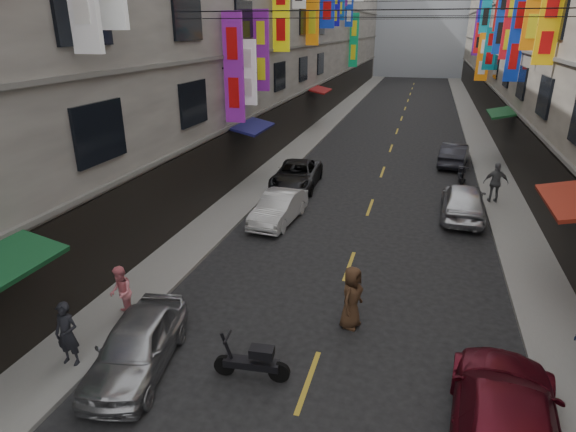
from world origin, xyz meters
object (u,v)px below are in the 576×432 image
Objects in this scene: car_left_near at (137,345)px; car_right_near at (505,420)px; scooter_crossing at (253,362)px; car_left_mid at (279,208)px; pedestrian_crossing at (352,297)px; scooter_far_right at (462,176)px; car_right_mid at (463,201)px; pedestrian_lfar at (121,293)px; pedestrian_lnear at (67,334)px; car_left_far at (297,175)px; pedestrian_rfar at (496,183)px; car_right_far at (454,154)px.

car_left_near is 0.77× the size of car_right_near.
car_left_mid reaches higher than scooter_crossing.
pedestrian_crossing reaches higher than car_right_near.
scooter_far_right is 17.65m from car_right_near.
car_right_mid reaches higher than car_left_near.
car_left_near is 5.54m from pedestrian_crossing.
car_left_mid is 12.54m from car_right_near.
car_left_mid is at bearing 128.76° from pedestrian_lfar.
pedestrian_lnear reaches higher than scooter_far_right.
car_left_far is 8.22m from car_right_mid.
pedestrian_lnear is 2.06m from pedestrian_lfar.
pedestrian_rfar is (10.90, 12.95, 0.16)m from pedestrian_lfar.
car_right_mid reaches higher than scooter_crossing.
car_right_far is at bearing 117.02° from pedestrian_lfar.
car_left_far is at bearing -56.24° from car_right_near.
pedestrian_lnear is at bearing -99.26° from car_left_far.
car_left_near is at bearing 140.74° from pedestrian_crossing.
pedestrian_lnear is at bearing 74.02° from car_right_far.
car_right_mid is 14.37m from pedestrian_lfar.
pedestrian_lnear is at bearing 60.82° from scooter_far_right.
pedestrian_lfar reaches higher than car_right_mid.
car_left_near reaches higher than car_left_far.
scooter_crossing is 9.67m from car_left_mid.
car_left_mid is at bearing 23.18° from pedestrian_rfar.
pedestrian_lnear reaches higher than car_left_mid.
car_right_mid is 2.49× the size of pedestrian_crossing.
pedestrian_rfar is at bearing -123.07° from car_right_mid.
scooter_far_right is 18.46m from pedestrian_lfar.
car_left_near is at bearing 4.86° from pedestrian_lfar.
pedestrian_lfar is 6.26m from pedestrian_crossing.
car_left_mid is 0.83× the size of car_left_far.
car_left_mid is (-2.22, 9.41, 0.19)m from scooter_crossing.
car_right_mid reaches higher than car_left_mid.
pedestrian_lfar is at bearing 86.00° from pedestrian_lnear.
pedestrian_lfar is at bearing 68.58° from scooter_crossing.
pedestrian_rfar is 1.04× the size of pedestrian_crossing.
scooter_crossing is at bearing -72.03° from car_left_mid.
scooter_crossing and scooter_far_right have the same top height.
pedestrian_rfar is (1.27, -2.79, 0.60)m from scooter_far_right.
car_left_far is at bearing -13.45° from car_right_mid.
car_left_near is at bearing 12.02° from pedestrian_lnear.
car_left_near is 8.00m from car_right_near.
car_right_near is at bearing -65.11° from car_left_far.
car_right_mid is (-0.21, -4.90, 0.31)m from scooter_far_right.
car_left_far reaches higher than scooter_crossing.
car_right_far is 2.20× the size of pedestrian_rfar.
car_right_mid is at bearing -28.18° from scooter_crossing.
car_right_far is (-0.13, 21.43, -0.06)m from car_right_near.
car_right_far is (-0.05, 8.69, -0.08)m from car_right_mid.
pedestrian_crossing is (-3.42, 3.36, 0.16)m from car_right_near.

